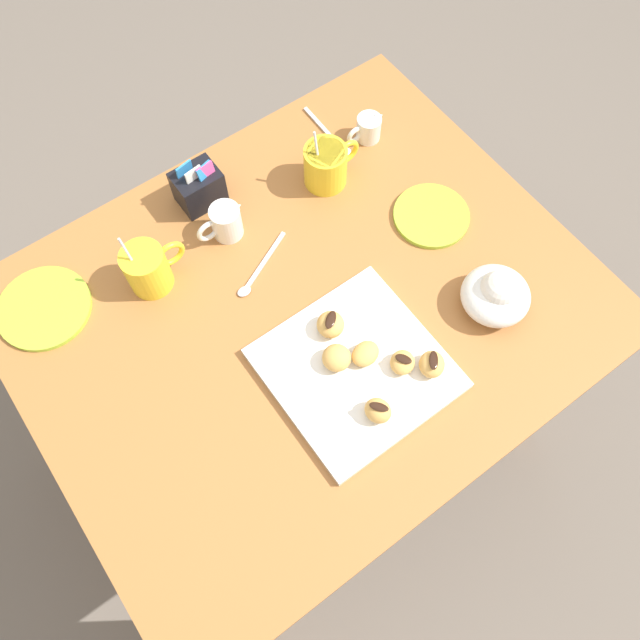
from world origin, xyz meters
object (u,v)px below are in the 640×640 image
at_px(pastry_plate_square, 357,368).
at_px(beignet_4, 365,354).
at_px(cream_pitcher_white, 225,221).
at_px(beignet_3, 432,364).
at_px(coffee_mug_yellow_left, 148,268).
at_px(sugar_caddy, 198,187).
at_px(chocolate_sauce_pitcher, 368,127).
at_px(saucer_lime_left, 44,308).
at_px(ice_cream_bowl, 496,294).
at_px(saucer_lime_right, 431,216).
at_px(beignet_2, 378,411).
at_px(beignet_1, 331,324).
at_px(beignet_0, 337,358).
at_px(beignet_5, 402,362).
at_px(dining_table, 306,334).
at_px(coffee_mug_yellow_right, 326,164).

relative_size(pastry_plate_square, beignet_4, 5.46).
distance_m(cream_pitcher_white, beignet_3, 0.48).
xyz_separation_m(coffee_mug_yellow_left, sugar_caddy, (0.17, 0.11, -0.01)).
xyz_separation_m(chocolate_sauce_pitcher, saucer_lime_left, (-0.74, 0.03, -0.03)).
bearing_deg(ice_cream_bowl, saucer_lime_right, 80.60).
relative_size(saucer_lime_left, beignet_3, 3.49).
relative_size(pastry_plate_square, cream_pitcher_white, 2.82).
distance_m(beignet_2, beignet_3, 0.13).
bearing_deg(beignet_2, coffee_mug_yellow_left, 111.11).
bearing_deg(pastry_plate_square, beignet_1, 87.05).
xyz_separation_m(pastry_plate_square, saucer_lime_right, (0.32, 0.17, -0.00)).
distance_m(cream_pitcher_white, beignet_4, 0.38).
relative_size(coffee_mug_yellow_left, beignet_3, 2.93).
xyz_separation_m(saucer_lime_left, beignet_4, (0.42, -0.43, 0.03)).
xyz_separation_m(pastry_plate_square, coffee_mug_yellow_left, (-0.20, 0.37, 0.04)).
bearing_deg(beignet_0, beignet_2, -90.41).
bearing_deg(sugar_caddy, beignet_1, -84.92).
distance_m(saucer_lime_right, beignet_5, 0.34).
bearing_deg(saucer_lime_right, dining_table, -177.48).
bearing_deg(pastry_plate_square, beignet_5, -35.43).
xyz_separation_m(saucer_lime_left, beignet_1, (0.40, -0.35, 0.03)).
bearing_deg(beignet_1, beignet_5, -65.71).
distance_m(cream_pitcher_white, chocolate_sauce_pitcher, 0.37).
relative_size(coffee_mug_yellow_left, saucer_lime_left, 0.84).
distance_m(beignet_1, beignet_3, 0.19).
height_order(chocolate_sauce_pitcher, beignet_4, chocolate_sauce_pitcher).
xyz_separation_m(chocolate_sauce_pitcher, beignet_5, (-0.28, -0.46, 0.00)).
relative_size(ice_cream_bowl, beignet_4, 2.37).
xyz_separation_m(ice_cream_bowl, chocolate_sauce_pitcher, (0.06, 0.45, -0.01)).
bearing_deg(coffee_mug_yellow_left, saucer_lime_left, 160.79).
distance_m(chocolate_sauce_pitcher, beignet_1, 0.47).
xyz_separation_m(ice_cream_bowl, saucer_lime_left, (-0.68, 0.48, -0.04)).
bearing_deg(chocolate_sauce_pitcher, ice_cream_bowl, -97.31).
height_order(cream_pitcher_white, sugar_caddy, sugar_caddy).
height_order(coffee_mug_yellow_right, beignet_1, coffee_mug_yellow_right).
bearing_deg(beignet_1, dining_table, 95.60).
bearing_deg(beignet_0, chocolate_sauce_pitcher, 46.10).
bearing_deg(chocolate_sauce_pitcher, beignet_5, -121.41).
distance_m(ice_cream_bowl, beignet_4, 0.27).
relative_size(coffee_mug_yellow_right, beignet_0, 2.70).
distance_m(dining_table, coffee_mug_yellow_left, 0.34).
bearing_deg(pastry_plate_square, sugar_caddy, 93.64).
distance_m(cream_pitcher_white, saucer_lime_right, 0.41).
distance_m(ice_cream_bowl, chocolate_sauce_pitcher, 0.46).
xyz_separation_m(dining_table, saucer_lime_left, (-0.40, 0.28, 0.13)).
xyz_separation_m(saucer_lime_right, beignet_2, (-0.35, -0.26, 0.03)).
xyz_separation_m(ice_cream_bowl, beignet_3, (-0.18, -0.03, -0.01)).
relative_size(beignet_1, beignet_2, 1.10).
bearing_deg(beignet_4, dining_table, 99.01).
height_order(ice_cream_bowl, beignet_3, ice_cream_bowl).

